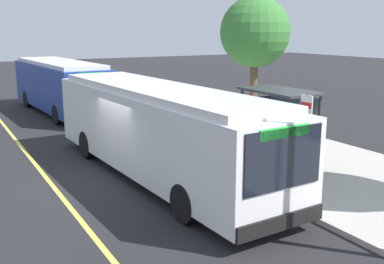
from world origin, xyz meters
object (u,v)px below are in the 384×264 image
(waiting_bench, at_px, (284,146))
(pedestrian_commuter, at_px, (241,131))
(transit_bus_main, at_px, (158,128))
(route_sign_post, at_px, (305,130))
(transit_bus_second, at_px, (60,85))

(waiting_bench, height_order, pedestrian_commuter, pedestrian_commuter)
(waiting_bench, bearing_deg, transit_bus_main, -100.22)
(transit_bus_main, bearing_deg, route_sign_post, 37.48)
(waiting_bench, relative_size, route_sign_post, 0.57)
(route_sign_post, height_order, pedestrian_commuter, route_sign_post)
(transit_bus_main, xyz_separation_m, waiting_bench, (0.82, 4.54, -0.98))
(transit_bus_second, bearing_deg, pedestrian_commuter, 13.63)
(transit_bus_second, relative_size, route_sign_post, 3.66)
(waiting_bench, relative_size, pedestrian_commuter, 0.95)
(waiting_bench, height_order, route_sign_post, route_sign_post)
(transit_bus_main, height_order, route_sign_post, same)
(transit_bus_second, xyz_separation_m, pedestrian_commuter, (13.08, 3.17, -0.50))
(transit_bus_main, relative_size, waiting_bench, 7.21)
(pedestrian_commuter, bearing_deg, transit_bus_second, -166.37)
(transit_bus_main, height_order, transit_bus_second, same)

